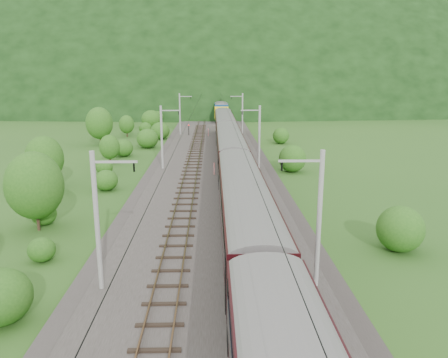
{
  "coord_description": "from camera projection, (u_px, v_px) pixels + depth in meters",
  "views": [
    {
      "loc": [
        0.25,
        -23.07,
        12.4
      ],
      "look_at": [
        1.29,
        16.7,
        2.6
      ],
      "focal_mm": 35.0,
      "sensor_mm": 36.0,
      "label": 1
    }
  ],
  "objects": [
    {
      "name": "train",
      "position": [
        235.0,
        163.0,
        42.29
      ],
      "size": [
        3.27,
        155.54,
        5.71
      ],
      "color": "black",
      "rests_on": "ground"
    },
    {
      "name": "mountain_ridge",
      "position": [
        45.0,
        89.0,
        313.48
      ],
      "size": [
        336.0,
        280.0,
        132.0
      ],
      "primitive_type": "ellipsoid",
      "color": "black",
      "rests_on": "ground"
    },
    {
      "name": "ground",
      "position": [
        209.0,
        291.0,
        25.35
      ],
      "size": [
        600.0,
        600.0,
        0.0
      ],
      "primitive_type": "plane",
      "color": "#234C17",
      "rests_on": "ground"
    },
    {
      "name": "catenary_left",
      "position": [
        162.0,
        136.0,
        55.18
      ],
      "size": [
        2.54,
        192.28,
        8.0
      ],
      "color": "gray",
      "rests_on": "railbed"
    },
    {
      "name": "hazard_post_far",
      "position": [
        214.0,
        169.0,
        52.54
      ],
      "size": [
        0.16,
        0.16,
        1.46
      ],
      "primitive_type": "cylinder",
      "color": "red",
      "rests_on": "railbed"
    },
    {
      "name": "vegetation_right",
      "position": [
        389.0,
        237.0,
        29.65
      ],
      "size": [
        6.47,
        97.45,
        3.12
      ],
      "color": "#235516",
      "rests_on": "ground"
    },
    {
      "name": "signal",
      "position": [
        189.0,
        129.0,
        85.45
      ],
      "size": [
        0.22,
        0.22,
        2.03
      ],
      "color": "black",
      "rests_on": "railbed"
    },
    {
      "name": "track_right",
      "position": [
        240.0,
        226.0,
        35.03
      ],
      "size": [
        2.4,
        220.0,
        0.27
      ],
      "color": "brown",
      "rests_on": "railbed"
    },
    {
      "name": "railbed",
      "position": [
        210.0,
        229.0,
        35.02
      ],
      "size": [
        14.0,
        220.0,
        0.3
      ],
      "primitive_type": "cube",
      "color": "#38332D",
      "rests_on": "ground"
    },
    {
      "name": "mountain_main",
      "position": [
        212.0,
        92.0,
        277.72
      ],
      "size": [
        504.0,
        360.0,
        244.0
      ],
      "primitive_type": "ellipsoid",
      "color": "black",
      "rests_on": "ground"
    },
    {
      "name": "track_left",
      "position": [
        180.0,
        226.0,
        34.91
      ],
      "size": [
        2.4,
        220.0,
        0.27
      ],
      "color": "brown",
      "rests_on": "railbed"
    },
    {
      "name": "vegetation_left",
      "position": [
        73.0,
        169.0,
        45.13
      ],
      "size": [
        13.69,
        147.69,
        6.57
      ],
      "color": "#235516",
      "rests_on": "ground"
    },
    {
      "name": "hazard_post_near",
      "position": [
        208.0,
        132.0,
        84.27
      ],
      "size": [
        0.16,
        0.16,
        1.48
      ],
      "primitive_type": "cylinder",
      "color": "red",
      "rests_on": "railbed"
    },
    {
      "name": "overhead_wires",
      "position": [
        209.0,
        143.0,
        33.36
      ],
      "size": [
        4.83,
        198.0,
        0.03
      ],
      "color": "black",
      "rests_on": "ground"
    },
    {
      "name": "catenary_right",
      "position": [
        259.0,
        136.0,
        55.49
      ],
      "size": [
        2.54,
        192.28,
        8.0
      ],
      "color": "gray",
      "rests_on": "railbed"
    }
  ]
}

